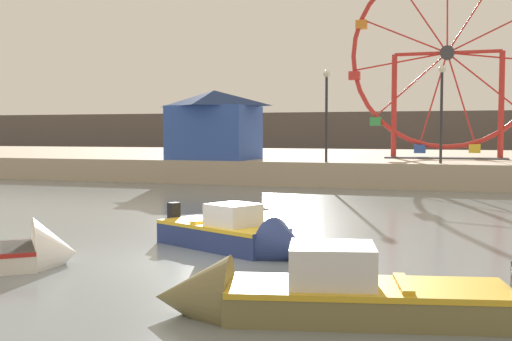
% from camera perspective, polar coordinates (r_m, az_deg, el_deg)
% --- Properties ---
extents(ground_plane, '(240.00, 240.00, 0.00)m').
position_cam_1_polar(ground_plane, '(12.59, -5.48, -7.96)').
color(ground_plane, slate).
extents(quay_promenade, '(110.00, 23.54, 1.12)m').
position_cam_1_polar(quay_promenade, '(40.29, 11.15, 0.61)').
color(quay_promenade, '#B7A88E').
rests_on(quay_promenade, ground_plane).
extents(distant_town_skyline, '(140.00, 3.00, 4.40)m').
position_cam_1_polar(distant_town_skyline, '(63.05, 13.76, 3.06)').
color(distant_town_skyline, '#564C47').
rests_on(distant_town_skyline, ground_plane).
extents(motorboat_olive_wood, '(4.96, 2.23, 1.35)m').
position_cam_1_polar(motorboat_olive_wood, '(8.83, 4.56, -10.82)').
color(motorboat_olive_wood, olive).
rests_on(motorboat_olive_wood, ground_plane).
extents(motorboat_navy_blue, '(3.96, 2.71, 1.25)m').
position_cam_1_polar(motorboat_navy_blue, '(13.52, -1.45, -5.72)').
color(motorboat_navy_blue, navy).
rests_on(motorboat_navy_blue, ground_plane).
extents(ferris_wheel_red_frame, '(9.95, 1.20, 10.21)m').
position_cam_1_polar(ferris_wheel_red_frame, '(34.48, 16.48, 9.54)').
color(ferris_wheel_red_frame, red).
rests_on(ferris_wheel_red_frame, quay_promenade).
extents(carnival_booth_blue_tent, '(4.54, 3.72, 3.43)m').
position_cam_1_polar(carnival_booth_blue_tent, '(32.35, -3.70, 4.15)').
color(carnival_booth_blue_tent, '#3356B7').
rests_on(carnival_booth_blue_tent, quay_promenade).
extents(promenade_lamp_near, '(0.32, 0.32, 4.21)m').
position_cam_1_polar(promenade_lamp_near, '(29.13, 16.02, 5.97)').
color(promenade_lamp_near, '#2D2D33').
rests_on(promenade_lamp_near, quay_promenade).
extents(promenade_lamp_far, '(0.32, 0.32, 4.14)m').
position_cam_1_polar(promenade_lamp_far, '(29.55, 6.22, 5.96)').
color(promenade_lamp_far, '#2D2D33').
rests_on(promenade_lamp_far, quay_promenade).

